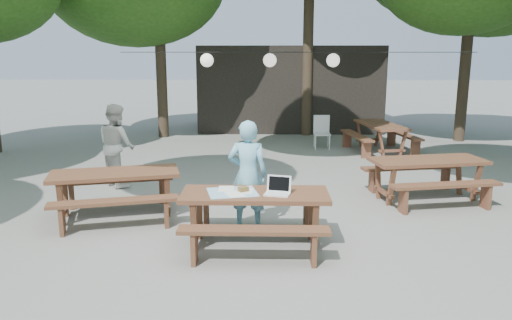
{
  "coord_description": "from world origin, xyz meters",
  "views": [
    {
      "loc": [
        -0.28,
        -6.88,
        2.63
      ],
      "look_at": [
        -0.43,
        0.33,
        1.05
      ],
      "focal_mm": 35.0,
      "sensor_mm": 36.0,
      "label": 1
    }
  ],
  "objects_px": {
    "woman": "(248,175)",
    "second_person": "(117,145)",
    "plastic_chair": "(322,139)",
    "picnic_table_nw": "(116,194)",
    "main_picnic_table": "(255,218)"
  },
  "relations": [
    {
      "from": "woman",
      "to": "plastic_chair",
      "type": "bearing_deg",
      "value": -99.81
    },
    {
      "from": "woman",
      "to": "second_person",
      "type": "distance_m",
      "value": 3.59
    },
    {
      "from": "woman",
      "to": "picnic_table_nw",
      "type": "bearing_deg",
      "value": -5.36
    },
    {
      "from": "main_picnic_table",
      "to": "plastic_chair",
      "type": "bearing_deg",
      "value": 76.6
    },
    {
      "from": "plastic_chair",
      "to": "second_person",
      "type": "bearing_deg",
      "value": -138.38
    },
    {
      "from": "main_picnic_table",
      "to": "woman",
      "type": "height_order",
      "value": "woman"
    },
    {
      "from": "main_picnic_table",
      "to": "plastic_chair",
      "type": "distance_m",
      "value": 7.25
    },
    {
      "from": "picnic_table_nw",
      "to": "plastic_chair",
      "type": "distance_m",
      "value": 7.1
    },
    {
      "from": "main_picnic_table",
      "to": "picnic_table_nw",
      "type": "height_order",
      "value": "same"
    },
    {
      "from": "picnic_table_nw",
      "to": "woman",
      "type": "xyz_separation_m",
      "value": [
        2.14,
        -0.43,
        0.43
      ]
    },
    {
      "from": "picnic_table_nw",
      "to": "woman",
      "type": "relative_size",
      "value": 1.37
    },
    {
      "from": "picnic_table_nw",
      "to": "main_picnic_table",
      "type": "bearing_deg",
      "value": -41.84
    },
    {
      "from": "woman",
      "to": "second_person",
      "type": "height_order",
      "value": "woman"
    },
    {
      "from": "main_picnic_table",
      "to": "plastic_chair",
      "type": "relative_size",
      "value": 2.22
    },
    {
      "from": "picnic_table_nw",
      "to": "second_person",
      "type": "relative_size",
      "value": 1.38
    }
  ]
}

